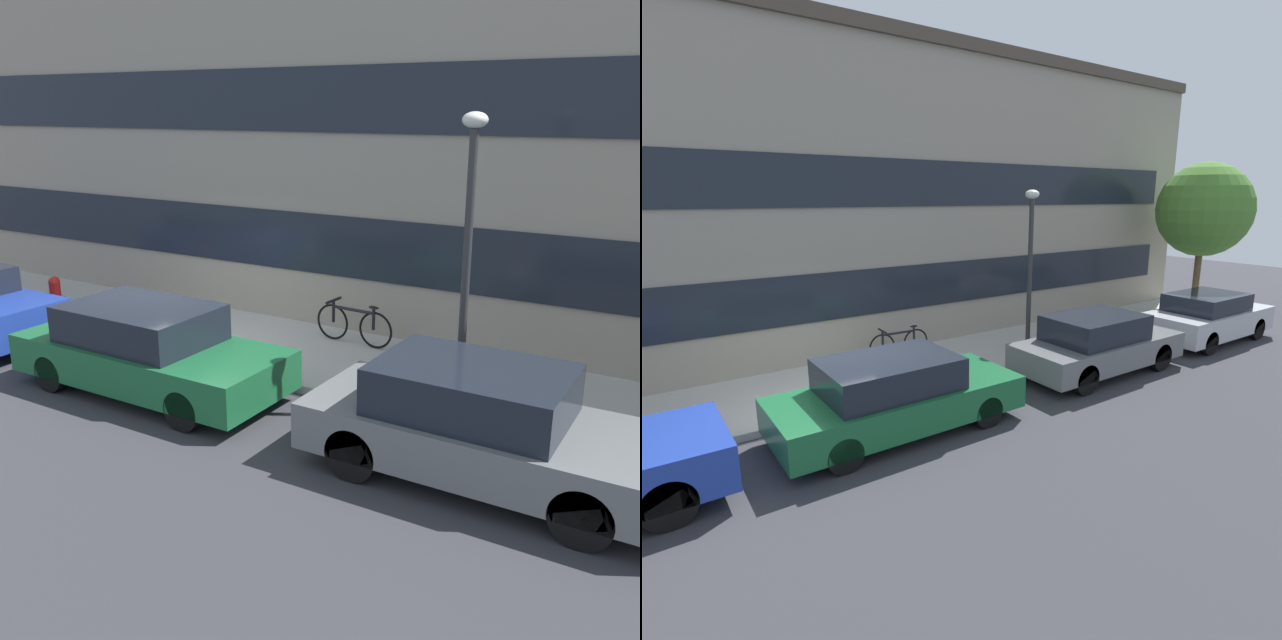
% 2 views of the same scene
% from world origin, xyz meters
% --- Properties ---
extents(ground_plane, '(56.00, 56.00, 0.00)m').
position_xyz_m(ground_plane, '(0.00, 0.00, 0.00)').
color(ground_plane, '#333338').
extents(sidewalk_strip, '(28.00, 2.78, 0.14)m').
position_xyz_m(sidewalk_strip, '(0.00, 1.39, 0.07)').
color(sidewalk_strip, '#B2AFA8').
rests_on(sidewalk_strip, ground_plane).
extents(rowhouse_facade, '(28.00, 1.02, 7.67)m').
position_xyz_m(rowhouse_facade, '(0.00, 3.22, 3.84)').
color(rowhouse_facade, gray).
rests_on(rowhouse_facade, ground_plane).
extents(parked_car_green, '(4.21, 1.72, 1.31)m').
position_xyz_m(parked_car_green, '(0.62, -1.05, 0.65)').
color(parked_car_green, '#195B33').
rests_on(parked_car_green, ground_plane).
extents(parked_car_grey, '(4.07, 1.69, 1.35)m').
position_xyz_m(parked_car_grey, '(5.71, -1.05, 0.67)').
color(parked_car_grey, slate).
rests_on(parked_car_grey, ground_plane).
extents(parked_car_silver, '(3.96, 1.71, 1.34)m').
position_xyz_m(parked_car_silver, '(10.27, -1.05, 0.67)').
color(parked_car_silver, '#B2B5BA').
rests_on(parked_car_silver, ground_plane).
extents(bicycle, '(1.52, 0.44, 0.74)m').
position_xyz_m(bicycle, '(2.36, 2.12, 0.51)').
color(bicycle, black).
rests_on(bicycle, sidewalk_strip).
extents(street_tree, '(2.91, 2.91, 4.82)m').
position_xyz_m(street_tree, '(12.48, 0.65, 3.49)').
color(street_tree, brown).
rests_on(street_tree, sidewalk_strip).
extents(lamp_post, '(0.32, 0.32, 3.92)m').
position_xyz_m(lamp_post, '(4.93, 0.41, 2.61)').
color(lamp_post, '#2D2D30').
rests_on(lamp_post, sidewalk_strip).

